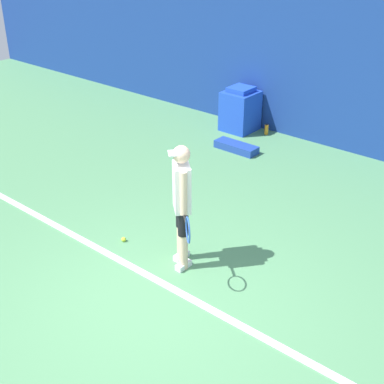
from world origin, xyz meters
TOP-DOWN VIEW (x-y plane):
  - ground_plane at (0.00, 0.00)m, footprint 24.00×24.00m
  - back_wall at (0.00, 5.78)m, footprint 24.00×0.10m
  - court_baseline at (0.00, 0.27)m, footprint 21.60×0.10m
  - tennis_player at (-0.33, 0.77)m, footprint 0.75×0.69m
  - tennis_ball at (-1.34, 0.63)m, footprint 0.07×0.07m
  - covered_chair at (-2.66, 5.33)m, footprint 0.66×0.69m
  - equipment_bag at (-2.04, 4.36)m, footprint 0.89×0.31m
  - water_bottle at (-2.06, 5.47)m, footprint 0.09×0.09m

SIDE VIEW (x-z plane):
  - ground_plane at x=0.00m, z-range 0.00..0.00m
  - court_baseline at x=0.00m, z-range 0.00..0.01m
  - tennis_ball at x=-1.34m, z-range 0.00..0.07m
  - equipment_bag at x=-2.04m, z-range 0.00..0.15m
  - water_bottle at x=-2.06m, z-range -0.01..0.22m
  - covered_chair at x=-2.66m, z-range -0.02..0.92m
  - tennis_player at x=-0.33m, z-range 0.10..1.81m
  - back_wall at x=0.00m, z-range 0.00..2.93m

